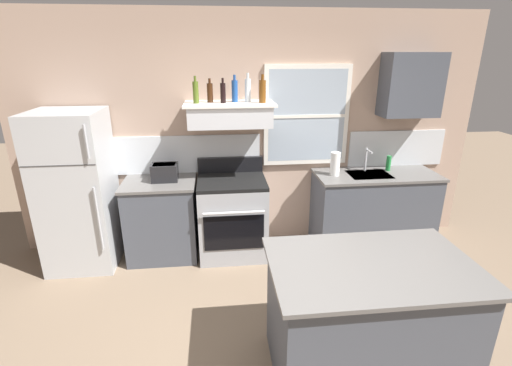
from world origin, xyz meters
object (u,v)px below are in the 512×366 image
bottle_brown_stout (210,92)px  bottle_blue_liqueur (235,91)px  refrigerator (77,191)px  toaster (165,172)px  bottle_amber_wine (262,91)px  kitchen_island (366,318)px  bottle_olive_oil_square (196,92)px  bottle_clear_tall (248,90)px  dish_soap_bottle (389,163)px  bottle_balsamic_dark (223,93)px  paper_towel_roll (335,164)px  stove_range (232,216)px

bottle_brown_stout → bottle_blue_liqueur: bearing=2.2°
refrigerator → toaster: refrigerator is taller
bottle_amber_wine → kitchen_island: (0.52, -1.86, -1.41)m
bottle_brown_stout → kitchen_island: (1.07, -1.95, -1.39)m
bottle_olive_oil_square → bottle_clear_tall: size_ratio=0.92×
refrigerator → dish_soap_bottle: bearing=2.6°
bottle_amber_wine → dish_soap_bottle: size_ratio=1.61×
bottle_brown_stout → bottle_balsamic_dark: 0.15m
bottle_blue_liqueur → bottle_amber_wine: (0.28, -0.10, 0.00)m
bottle_brown_stout → paper_towel_roll: bottle_brown_stout is taller
bottle_balsamic_dark → dish_soap_bottle: bearing=1.9°
paper_towel_roll → refrigerator: bearing=-178.8°
bottle_amber_wine → kitchen_island: size_ratio=0.21×
stove_range → dish_soap_bottle: same height
refrigerator → dish_soap_bottle: refrigerator is taller
bottle_balsamic_dark → toaster: bearing=-178.2°
bottle_olive_oil_square → bottle_balsamic_dark: 0.28m
bottle_brown_stout → bottle_clear_tall: size_ratio=0.83×
paper_towel_roll → stove_range: bearing=-178.2°
bottle_brown_stout → bottle_clear_tall: (0.40, 0.01, 0.02)m
bottle_brown_stout → bottle_blue_liqueur: size_ratio=0.88×
paper_towel_roll → bottle_clear_tall: bearing=174.3°
toaster → bottle_balsamic_dark: 1.07m
bottle_blue_liqueur → bottle_amber_wine: size_ratio=0.97×
bottle_balsamic_dark → refrigerator: bearing=-176.5°
bottle_olive_oil_square → refrigerator: bearing=-175.7°
bottle_brown_stout → bottle_balsamic_dark: (0.14, -0.06, 0.00)m
refrigerator → stove_range: bearing=0.8°
bottle_amber_wine → toaster: bearing=179.2°
bottle_amber_wine → paper_towel_roll: 1.18m
stove_range → dish_soap_bottle: (1.88, 0.14, 0.54)m
bottle_clear_tall → paper_towel_roll: 1.29m
bottle_balsamic_dark → bottle_blue_liqueur: 0.14m
refrigerator → paper_towel_roll: 2.85m
stove_range → dish_soap_bottle: bearing=4.2°
stove_range → bottle_blue_liqueur: bottle_blue_liqueur is taller
toaster → bottle_blue_liqueur: 1.17m
toaster → bottle_brown_stout: size_ratio=1.20×
toaster → stove_range: size_ratio=0.27×
bottle_balsamic_dark → dish_soap_bottle: 2.13m
bottle_amber_wine → dish_soap_bottle: (1.53, 0.10, -0.87)m
bottle_clear_tall → dish_soap_bottle: size_ratio=1.67×
bottle_blue_liqueur → refrigerator: bearing=-174.6°
bottle_blue_liqueur → bottle_clear_tall: 0.14m
bottle_amber_wine → stove_range: bearing=-173.8°
kitchen_island → bottle_brown_stout: bearing=118.7°
stove_range → bottle_blue_liqueur: size_ratio=3.86×
bottle_balsamic_dark → bottle_brown_stout: bearing=157.6°
dish_soap_bottle → bottle_brown_stout: bearing=-179.8°
bottle_blue_liqueur → kitchen_island: size_ratio=0.20×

